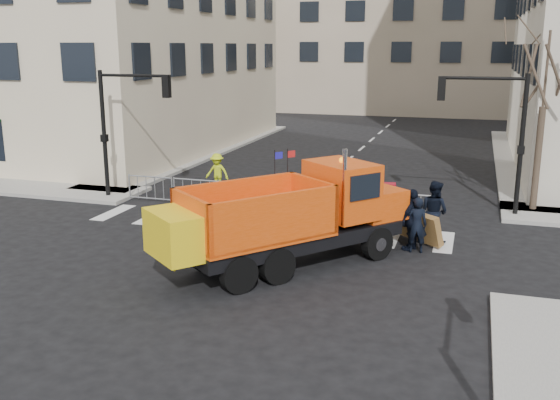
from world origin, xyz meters
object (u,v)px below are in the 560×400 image
(cop_a, at_px, (417,225))
(cop_b, at_px, (434,211))
(cop_c, at_px, (412,220))
(worker, at_px, (217,172))
(plow_truck, at_px, (288,215))
(newspaper_box, at_px, (389,197))

(cop_a, distance_m, cop_b, 1.43)
(cop_a, height_order, cop_c, cop_c)
(cop_b, bearing_deg, cop_c, 96.41)
(cop_b, height_order, worker, cop_b)
(plow_truck, distance_m, cop_a, 4.33)
(cop_a, height_order, newspaper_box, cop_a)
(cop_b, distance_m, worker, 10.40)
(cop_b, xyz_separation_m, newspaper_box, (-1.86, 2.89, -0.33))
(worker, bearing_deg, newspaper_box, -5.91)
(plow_truck, height_order, cop_c, plow_truck)
(plow_truck, bearing_deg, cop_a, -15.49)
(cop_b, bearing_deg, cop_a, 105.62)
(cop_b, relative_size, worker, 1.24)
(cop_c, distance_m, worker, 10.40)
(cop_b, height_order, newspaper_box, cop_b)
(plow_truck, relative_size, cop_a, 4.80)
(plow_truck, distance_m, worker, 9.75)
(plow_truck, distance_m, cop_b, 5.50)
(newspaper_box, bearing_deg, cop_a, -80.78)
(cop_a, xyz_separation_m, cop_b, (0.43, 1.35, 0.14))
(cop_a, bearing_deg, cop_c, -59.31)
(cop_a, xyz_separation_m, newspaper_box, (-1.42, 4.25, -0.20))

